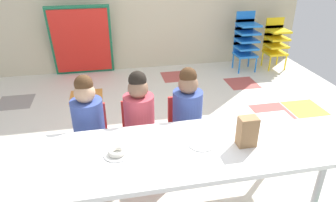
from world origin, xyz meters
TOP-DOWN VIEW (x-y plane):
  - ground_plane at (0.01, 0.01)m, footprint 5.29×4.71m
  - craft_table at (-0.18, -0.84)m, footprint 2.12×0.73m
  - seated_child_near_camera at (-0.77, -0.24)m, footprint 0.32×0.31m
  - seated_child_middle_seat at (-0.34, -0.24)m, footprint 0.32×0.32m
  - seated_child_far_right at (0.08, -0.24)m, footprint 0.33×0.33m
  - kid_chair_blue_stack at (1.60, 1.90)m, footprint 0.32×0.30m
  - kid_chair_yellow_stack at (2.12, 1.90)m, footprint 0.32×0.30m
  - folded_activity_table at (-0.93, 2.16)m, footprint 0.90×0.29m
  - paper_bag_brown at (0.34, -0.88)m, footprint 0.13×0.09m
  - paper_plate_near_edge at (-0.56, -0.82)m, footprint 0.18×0.18m
  - paper_plate_center_table at (0.03, -0.82)m, footprint 0.18×0.18m
  - donut_powdered_on_plate at (-0.56, -0.82)m, footprint 0.12×0.12m

SIDE VIEW (x-z plane):
  - ground_plane at x=0.01m, z-range -0.02..0.00m
  - kid_chair_yellow_stack at x=2.12m, z-range 0.06..0.86m
  - kid_chair_blue_stack at x=1.60m, z-range 0.06..0.98m
  - craft_table at x=-0.18m, z-range 0.24..0.80m
  - folded_activity_table at x=-0.93m, z-range -0.01..1.08m
  - seated_child_near_camera at x=-0.77m, z-range 0.10..1.01m
  - seated_child_middle_seat at x=-0.34m, z-range 0.10..1.01m
  - seated_child_far_right at x=0.08m, z-range 0.10..1.01m
  - paper_plate_near_edge at x=-0.56m, z-range 0.56..0.57m
  - paper_plate_center_table at x=0.03m, z-range 0.56..0.57m
  - donut_powdered_on_plate at x=-0.56m, z-range 0.57..0.60m
  - paper_bag_brown at x=0.34m, z-range 0.56..0.78m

